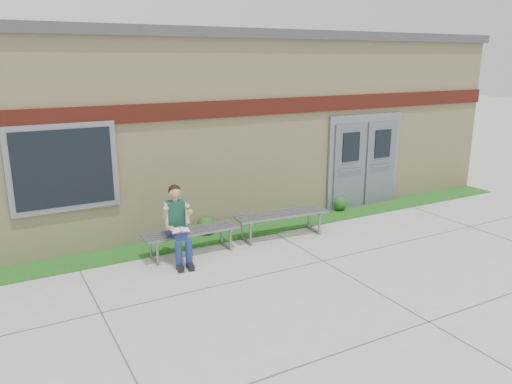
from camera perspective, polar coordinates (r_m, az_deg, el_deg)
ground at (r=8.43m, az=4.16°, el=-10.32°), size 80.00×80.00×0.00m
grass_strip at (r=10.52m, az=-3.58°, el=-4.95°), size 16.00×0.80×0.02m
school_building at (r=13.12m, az=-10.16°, el=8.24°), size 16.20×6.22×4.20m
bench_left at (r=9.52m, az=-7.44°, el=-4.98°), size 1.82×0.51×0.47m
bench_right at (r=10.36m, az=2.90°, el=-3.02°), size 2.01×0.72×0.51m
girl at (r=9.10m, az=-8.92°, el=-3.51°), size 0.51×0.88×1.41m
shrub_mid at (r=10.56m, az=-5.67°, el=-3.80°), size 0.37×0.37×0.37m
shrub_east at (r=12.30m, az=9.55°, el=-1.29°), size 0.34×0.34×0.34m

